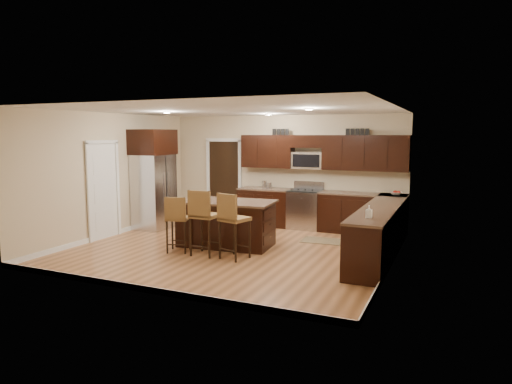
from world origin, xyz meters
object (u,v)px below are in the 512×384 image
at_px(range, 305,209).
at_px(refrigerator, 154,178).
at_px(stool_mid, 203,215).
at_px(stool_right, 232,218).
at_px(stool_left, 177,218).
at_px(island, 226,225).

xyz_separation_m(range, refrigerator, (-3.30, -1.45, 0.74)).
bearing_deg(refrigerator, stool_mid, -35.76).
xyz_separation_m(stool_mid, refrigerator, (-2.34, 1.68, 0.44)).
bearing_deg(refrigerator, stool_right, -29.80).
height_order(range, stool_mid, stool_mid).
bearing_deg(stool_left, stool_right, -17.95).
xyz_separation_m(island, refrigerator, (-2.36, 0.83, 0.78)).
relative_size(stool_left, stool_right, 0.90).
xyz_separation_m(stool_left, stool_right, (1.17, -0.01, 0.08)).
height_order(island, stool_mid, stool_mid).
height_order(stool_left, stool_right, stool_right).
bearing_deg(stool_mid, refrigerator, 144.65).
xyz_separation_m(stool_left, stool_mid, (0.57, -0.01, 0.10)).
xyz_separation_m(stool_left, refrigerator, (-1.76, 1.67, 0.54)).
distance_m(stool_mid, stool_right, 0.59).
bearing_deg(island, refrigerator, 155.60).
height_order(range, stool_right, stool_right).
bearing_deg(range, stool_left, -116.24).
relative_size(range, stool_mid, 0.90).
relative_size(stool_right, refrigerator, 0.51).
height_order(island, stool_right, stool_right).
height_order(island, stool_left, stool_left).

